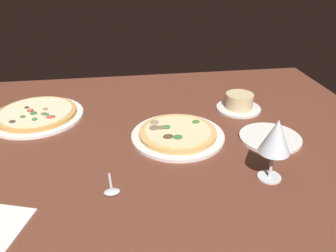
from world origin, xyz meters
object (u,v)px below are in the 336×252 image
(spoon, at_px, (112,190))
(pizza_main, at_px, (178,134))
(ramekin_on_saucer, at_px, (239,103))
(pizza_side, at_px, (37,114))
(wine_glass_far, at_px, (276,138))
(side_plate, at_px, (270,138))

(spoon, bearing_deg, pizza_main, 49.08)
(ramekin_on_saucer, bearing_deg, pizza_side, 176.91)
(ramekin_on_saucer, bearing_deg, spoon, -138.63)
(wine_glass_far, bearing_deg, pizza_side, 145.81)
(pizza_main, height_order, side_plate, pizza_main)
(side_plate, distance_m, spoon, 0.52)
(spoon, bearing_deg, ramekin_on_saucer, 41.37)
(ramekin_on_saucer, height_order, wine_glass_far, wine_glass_far)
(ramekin_on_saucer, bearing_deg, wine_glass_far, -97.93)
(wine_glass_far, bearing_deg, ramekin_on_saucer, 82.07)
(pizza_main, relative_size, ramekin_on_saucer, 1.81)
(side_plate, bearing_deg, pizza_main, 169.23)
(side_plate, bearing_deg, ramekin_on_saucer, 96.69)
(pizza_side, bearing_deg, pizza_main, -24.21)
(pizza_side, distance_m, side_plate, 0.79)
(ramekin_on_saucer, distance_m, wine_glass_far, 0.43)
(pizza_main, distance_m, side_plate, 0.29)
(pizza_main, bearing_deg, pizza_side, 155.79)
(pizza_main, relative_size, spoon, 3.18)
(side_plate, bearing_deg, spoon, -159.43)
(pizza_main, relative_size, wine_glass_far, 1.73)
(spoon, bearing_deg, wine_glass_far, -0.71)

